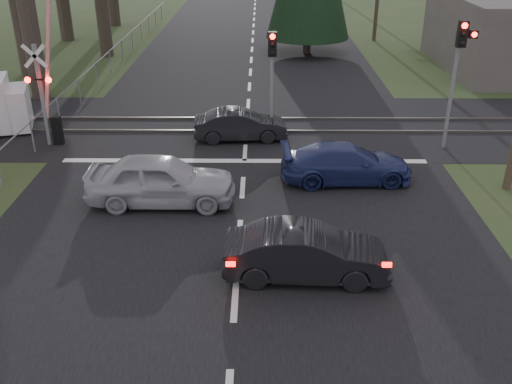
{
  "coord_description": "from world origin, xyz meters",
  "views": [
    {
      "loc": [
        0.57,
        -10.61,
        7.93
      ],
      "look_at": [
        0.46,
        3.01,
        1.3
      ],
      "focal_mm": 40.0,
      "sensor_mm": 36.0,
      "label": 1
    }
  ],
  "objects_px": {
    "dark_hatchback": "(306,253)",
    "blue_sedan": "(346,163)",
    "traffic_signal_right": "(459,61)",
    "traffic_signal_center": "(272,67)",
    "silver_car": "(161,180)",
    "crossing_signal": "(48,92)",
    "dark_car_far": "(241,125)"
  },
  "relations": [
    {
      "from": "dark_hatchback",
      "to": "crossing_signal",
      "type": "bearing_deg",
      "value": 47.68
    },
    {
      "from": "traffic_signal_center",
      "to": "silver_car",
      "type": "xyz_separation_m",
      "value": [
        -3.42,
        -5.76,
        -2.05
      ]
    },
    {
      "from": "crossing_signal",
      "to": "silver_car",
      "type": "distance_m",
      "value": 7.0
    },
    {
      "from": "traffic_signal_center",
      "to": "dark_hatchback",
      "type": "distance_m",
      "value": 9.94
    },
    {
      "from": "traffic_signal_right",
      "to": "dark_hatchback",
      "type": "bearing_deg",
      "value": -124.73
    },
    {
      "from": "blue_sedan",
      "to": "crossing_signal",
      "type": "bearing_deg",
      "value": 70.09
    },
    {
      "from": "blue_sedan",
      "to": "traffic_signal_right",
      "type": "bearing_deg",
      "value": -58.15
    },
    {
      "from": "crossing_signal",
      "to": "dark_hatchback",
      "type": "height_order",
      "value": "crossing_signal"
    },
    {
      "from": "blue_sedan",
      "to": "silver_car",
      "type": "bearing_deg",
      "value": 102.8
    },
    {
      "from": "traffic_signal_right",
      "to": "blue_sedan",
      "type": "xyz_separation_m",
      "value": [
        -4.16,
        -2.91,
        -2.7
      ]
    },
    {
      "from": "traffic_signal_right",
      "to": "dark_hatchback",
      "type": "xyz_separation_m",
      "value": [
        -5.87,
        -8.47,
        -2.67
      ]
    },
    {
      "from": "traffic_signal_center",
      "to": "blue_sedan",
      "type": "distance_m",
      "value": 5.23
    },
    {
      "from": "traffic_signal_right",
      "to": "dark_hatchback",
      "type": "relative_size",
      "value": 1.2
    },
    {
      "from": "traffic_signal_right",
      "to": "silver_car",
      "type": "relative_size",
      "value": 1.05
    },
    {
      "from": "traffic_signal_center",
      "to": "blue_sedan",
      "type": "bearing_deg",
      "value": -59.89
    },
    {
      "from": "traffic_signal_right",
      "to": "traffic_signal_center",
      "type": "xyz_separation_m",
      "value": [
        -6.55,
        1.2,
        -0.51
      ]
    },
    {
      "from": "dark_car_far",
      "to": "blue_sedan",
      "type": "bearing_deg",
      "value": -140.84
    },
    {
      "from": "crossing_signal",
      "to": "silver_car",
      "type": "relative_size",
      "value": 1.56
    },
    {
      "from": "traffic_signal_center",
      "to": "silver_car",
      "type": "relative_size",
      "value": 0.92
    },
    {
      "from": "traffic_signal_right",
      "to": "traffic_signal_center",
      "type": "height_order",
      "value": "traffic_signal_right"
    },
    {
      "from": "dark_hatchback",
      "to": "blue_sedan",
      "type": "xyz_separation_m",
      "value": [
        1.71,
        5.57,
        -0.03
      ]
    },
    {
      "from": "blue_sedan",
      "to": "dark_hatchback",
      "type": "bearing_deg",
      "value": 159.81
    },
    {
      "from": "dark_hatchback",
      "to": "blue_sedan",
      "type": "bearing_deg",
      "value": -14.93
    },
    {
      "from": "dark_hatchback",
      "to": "dark_car_far",
      "type": "height_order",
      "value": "dark_hatchback"
    },
    {
      "from": "traffic_signal_right",
      "to": "crossing_signal",
      "type": "bearing_deg",
      "value": 178.79
    },
    {
      "from": "dark_hatchback",
      "to": "silver_car",
      "type": "distance_m",
      "value": 5.66
    },
    {
      "from": "traffic_signal_center",
      "to": "dark_car_far",
      "type": "bearing_deg",
      "value": -166.2
    },
    {
      "from": "silver_car",
      "to": "crossing_signal",
      "type": "bearing_deg",
      "value": 45.15
    },
    {
      "from": "crossing_signal",
      "to": "traffic_signal_center",
      "type": "bearing_deg",
      "value": 6.15
    },
    {
      "from": "traffic_signal_center",
      "to": "silver_car",
      "type": "bearing_deg",
      "value": -120.66
    },
    {
      "from": "traffic_signal_center",
      "to": "dark_car_far",
      "type": "distance_m",
      "value": 2.54
    },
    {
      "from": "crossing_signal",
      "to": "dark_car_far",
      "type": "xyz_separation_m",
      "value": [
        7.07,
        0.6,
        -1.47
      ]
    }
  ]
}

